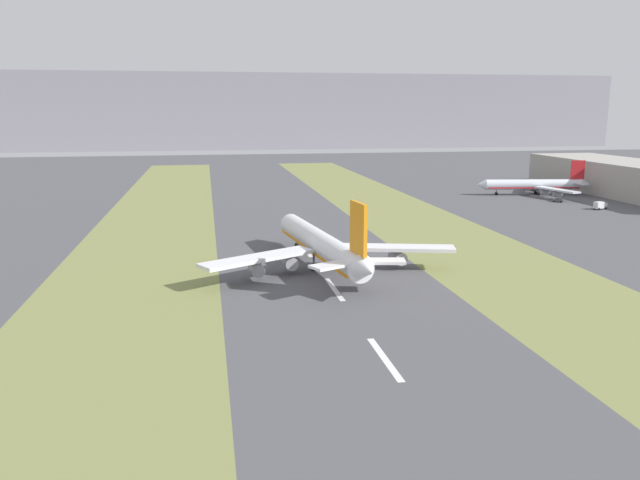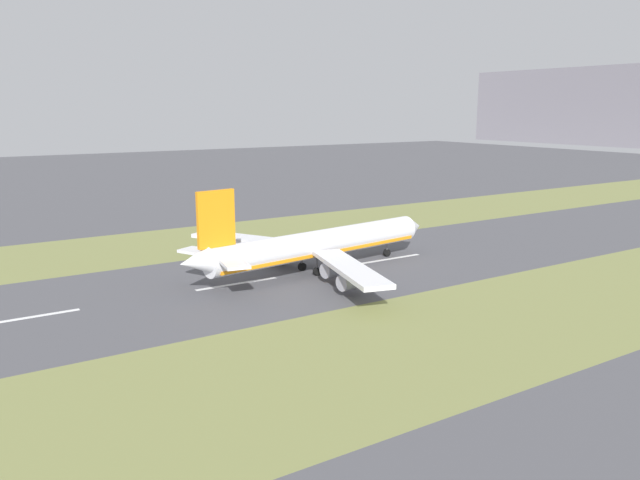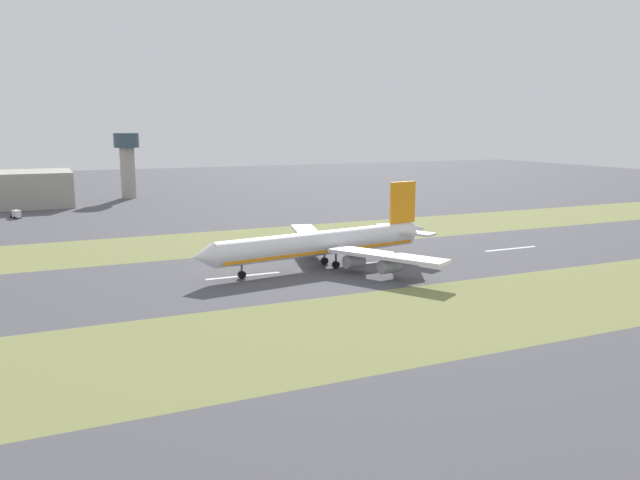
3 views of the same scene
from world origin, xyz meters
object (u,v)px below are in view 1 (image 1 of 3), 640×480
object	(u,v)px
airplane_main_jet	(322,245)
apron_car	(558,200)
airplane_parked_apron	(536,185)
service_truck	(600,205)
terminal_building	(630,178)

from	to	relation	value
airplane_main_jet	apron_car	xyz separation A→B (m)	(120.42, 94.04, -5.02)
airplane_parked_apron	service_truck	distance (m)	44.17
terminal_building	apron_car	bearing A→B (deg)	-160.48
service_truck	apron_car	size ratio (longest dim) A/B	1.42
airplane_main_jet	apron_car	size ratio (longest dim) A/B	14.92
airplane_parked_apron	terminal_building	bearing A→B (deg)	-8.68
apron_car	airplane_main_jet	bearing A→B (deg)	-142.01
airplane_main_jet	airplane_parked_apron	size ratio (longest dim) A/B	1.26
airplane_main_jet	terminal_building	distance (m)	199.32
terminal_building	apron_car	xyz separation A→B (m)	(-45.64, -16.18, -6.62)
terminal_building	airplane_parked_apron	distance (m)	44.10
airplane_parked_apron	apron_car	distance (m)	23.23
airplane_main_jet	apron_car	distance (m)	152.88
airplane_main_jet	terminal_building	world-z (taller)	airplane_main_jet
airplane_main_jet	apron_car	bearing A→B (deg)	37.99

